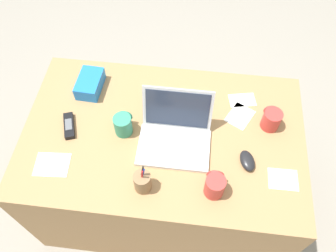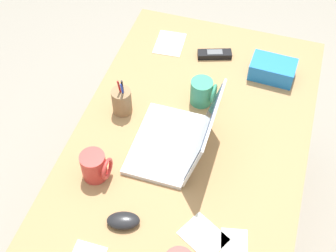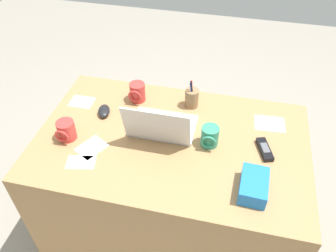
{
  "view_description": "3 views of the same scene",
  "coord_description": "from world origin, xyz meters",
  "px_view_note": "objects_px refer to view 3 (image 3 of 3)",
  "views": [
    {
      "loc": [
        0.12,
        -0.84,
        2.08
      ],
      "look_at": [
        0.02,
        -0.01,
        0.8
      ],
      "focal_mm": 36.98,
      "sensor_mm": 36.0,
      "label": 1
    },
    {
      "loc": [
        0.99,
        0.23,
        2.02
      ],
      "look_at": [
        0.0,
        -0.08,
        0.75
      ],
      "focal_mm": 49.86,
      "sensor_mm": 36.0,
      "label": 2
    },
    {
      "loc": [
        -0.24,
        1.13,
        1.87
      ],
      "look_at": [
        0.02,
        -0.02,
        0.77
      ],
      "focal_mm": 36.11,
      "sensor_mm": 36.0,
      "label": 3
    }
  ],
  "objects_px": {
    "coffee_mug_spare": "(137,92)",
    "coffee_mug_white": "(210,137)",
    "computer_mouse": "(104,111)",
    "pen_holder": "(192,98)",
    "coffee_mug_tall": "(66,131)",
    "cordless_phone": "(265,149)",
    "snack_bag": "(254,186)",
    "laptop": "(161,126)"
  },
  "relations": [
    {
      "from": "coffee_mug_white",
      "to": "cordless_phone",
      "type": "bearing_deg",
      "value": -177.11
    },
    {
      "from": "coffee_mug_tall",
      "to": "pen_holder",
      "type": "xyz_separation_m",
      "value": [
        -0.54,
        -0.38,
        0.0
      ]
    },
    {
      "from": "coffee_mug_white",
      "to": "computer_mouse",
      "type": "bearing_deg",
      "value": -10.16
    },
    {
      "from": "laptop",
      "to": "pen_holder",
      "type": "distance_m",
      "value": 0.27
    },
    {
      "from": "snack_bag",
      "to": "coffee_mug_white",
      "type": "bearing_deg",
      "value": -47.01
    },
    {
      "from": "cordless_phone",
      "to": "snack_bag",
      "type": "distance_m",
      "value": 0.25
    },
    {
      "from": "coffee_mug_white",
      "to": "snack_bag",
      "type": "relative_size",
      "value": 0.59
    },
    {
      "from": "computer_mouse",
      "to": "pen_holder",
      "type": "xyz_separation_m",
      "value": [
        -0.43,
        -0.17,
        0.04
      ]
    },
    {
      "from": "laptop",
      "to": "coffee_mug_tall",
      "type": "height_order",
      "value": "laptop"
    },
    {
      "from": "computer_mouse",
      "to": "coffee_mug_tall",
      "type": "bearing_deg",
      "value": 46.73
    },
    {
      "from": "cordless_phone",
      "to": "pen_holder",
      "type": "xyz_separation_m",
      "value": [
        0.39,
        -0.26,
        0.04
      ]
    },
    {
      "from": "coffee_mug_spare",
      "to": "pen_holder",
      "type": "distance_m",
      "value": 0.3
    },
    {
      "from": "coffee_mug_tall",
      "to": "cordless_phone",
      "type": "height_order",
      "value": "coffee_mug_tall"
    },
    {
      "from": "coffee_mug_tall",
      "to": "coffee_mug_white",
      "type": "bearing_deg",
      "value": -170.66
    },
    {
      "from": "laptop",
      "to": "coffee_mug_tall",
      "type": "bearing_deg",
      "value": 17.34
    },
    {
      "from": "computer_mouse",
      "to": "coffee_mug_spare",
      "type": "bearing_deg",
      "value": -149.97
    },
    {
      "from": "computer_mouse",
      "to": "coffee_mug_spare",
      "type": "height_order",
      "value": "coffee_mug_spare"
    },
    {
      "from": "computer_mouse",
      "to": "snack_bag",
      "type": "bearing_deg",
      "value": 140.16
    },
    {
      "from": "coffee_mug_tall",
      "to": "pen_holder",
      "type": "distance_m",
      "value": 0.66
    },
    {
      "from": "computer_mouse",
      "to": "snack_bag",
      "type": "distance_m",
      "value": 0.85
    },
    {
      "from": "computer_mouse",
      "to": "coffee_mug_tall",
      "type": "height_order",
      "value": "coffee_mug_tall"
    },
    {
      "from": "coffee_mug_white",
      "to": "cordless_phone",
      "type": "height_order",
      "value": "coffee_mug_white"
    },
    {
      "from": "coffee_mug_white",
      "to": "snack_bag",
      "type": "height_order",
      "value": "coffee_mug_white"
    },
    {
      "from": "coffee_mug_tall",
      "to": "cordless_phone",
      "type": "distance_m",
      "value": 0.94
    },
    {
      "from": "computer_mouse",
      "to": "pen_holder",
      "type": "distance_m",
      "value": 0.47
    },
    {
      "from": "coffee_mug_spare",
      "to": "pen_holder",
      "type": "height_order",
      "value": "pen_holder"
    },
    {
      "from": "coffee_mug_spare",
      "to": "snack_bag",
      "type": "bearing_deg",
      "value": 143.19
    },
    {
      "from": "laptop",
      "to": "snack_bag",
      "type": "xyz_separation_m",
      "value": [
        -0.45,
        0.25,
        -0.01
      ]
    },
    {
      "from": "coffee_mug_tall",
      "to": "pen_holder",
      "type": "relative_size",
      "value": 0.58
    },
    {
      "from": "computer_mouse",
      "to": "coffee_mug_spare",
      "type": "distance_m",
      "value": 0.21
    },
    {
      "from": "coffee_mug_tall",
      "to": "coffee_mug_spare",
      "type": "distance_m",
      "value": 0.44
    },
    {
      "from": "coffee_mug_spare",
      "to": "coffee_mug_white",
      "type": "bearing_deg",
      "value": 149.63
    },
    {
      "from": "computer_mouse",
      "to": "snack_bag",
      "type": "relative_size",
      "value": 0.6
    },
    {
      "from": "coffee_mug_spare",
      "to": "cordless_phone",
      "type": "distance_m",
      "value": 0.73
    },
    {
      "from": "computer_mouse",
      "to": "cordless_phone",
      "type": "relative_size",
      "value": 0.71
    },
    {
      "from": "cordless_phone",
      "to": "computer_mouse",
      "type": "bearing_deg",
      "value": -6.12
    },
    {
      "from": "computer_mouse",
      "to": "laptop",
      "type": "bearing_deg",
      "value": 149.84
    },
    {
      "from": "coffee_mug_spare",
      "to": "pen_holder",
      "type": "bearing_deg",
      "value": -176.39
    },
    {
      "from": "snack_bag",
      "to": "computer_mouse",
      "type": "bearing_deg",
      "value": -22.98
    },
    {
      "from": "cordless_phone",
      "to": "pen_holder",
      "type": "distance_m",
      "value": 0.47
    },
    {
      "from": "laptop",
      "to": "coffee_mug_tall",
      "type": "distance_m",
      "value": 0.45
    },
    {
      "from": "coffee_mug_tall",
      "to": "cordless_phone",
      "type": "xyz_separation_m",
      "value": [
        -0.93,
        -0.12,
        -0.04
      ]
    }
  ]
}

